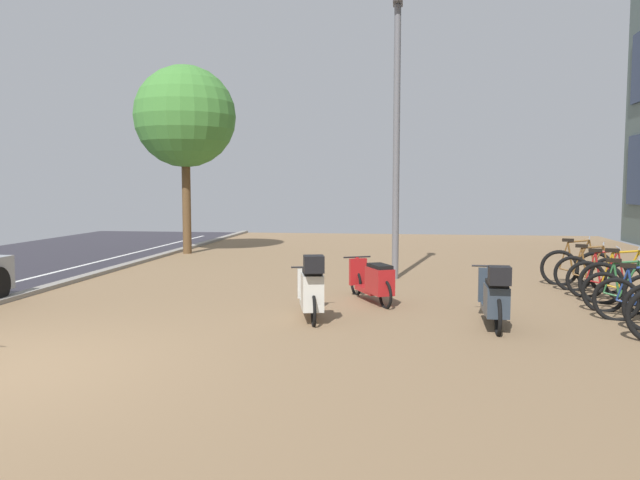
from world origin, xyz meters
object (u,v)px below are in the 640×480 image
at_px(bicycle_rack_03, 624,293).
at_px(scooter_far, 374,281).
at_px(bicycle_rack_05, 605,279).
at_px(bicycle_rack_04, 623,284).
at_px(lamp_post, 397,124).
at_px(bicycle_rack_06, 591,274).
at_px(scooter_near, 311,290).
at_px(scooter_mid, 495,297).
at_px(bicycle_rack_02, 640,300).
at_px(street_tree, 185,117).
at_px(bicycle_rack_07, 577,268).

distance_m(bicycle_rack_03, scooter_far, 3.93).
bearing_deg(bicycle_rack_05, bicycle_rack_03, -94.79).
distance_m(bicycle_rack_04, lamp_post, 5.43).
bearing_deg(lamp_post, bicycle_rack_06, -17.43).
xyz_separation_m(scooter_near, scooter_mid, (2.62, -0.12, -0.03)).
distance_m(bicycle_rack_02, bicycle_rack_04, 1.37).
bearing_deg(scooter_far, lamp_post, 84.00).
distance_m(bicycle_rack_05, street_tree, 12.19).
distance_m(lamp_post, street_tree, 7.54).
relative_size(bicycle_rack_03, scooter_mid, 0.64).
relative_size(bicycle_rack_02, lamp_post, 0.21).
bearing_deg(bicycle_rack_07, bicycle_rack_05, -84.70).
xyz_separation_m(scooter_far, lamp_post, (0.30, 2.86, 2.91)).
distance_m(bicycle_rack_06, bicycle_rack_07, 0.68).
height_order(bicycle_rack_02, scooter_mid, scooter_mid).
bearing_deg(bicycle_rack_06, scooter_far, -156.75).
relative_size(bicycle_rack_02, scooter_near, 0.73).
relative_size(bicycle_rack_02, scooter_far, 0.75).
height_order(bicycle_rack_07, lamp_post, lamp_post).
distance_m(bicycle_rack_06, scooter_mid, 4.00).
bearing_deg(bicycle_rack_04, street_tree, 145.90).
distance_m(bicycle_rack_07, scooter_near, 6.15).
xyz_separation_m(bicycle_rack_04, bicycle_rack_07, (-0.22, 2.03, -0.00)).
relative_size(scooter_near, scooter_far, 1.02).
relative_size(bicycle_rack_06, street_tree, 0.24).
height_order(bicycle_rack_02, bicycle_rack_05, bicycle_rack_05).
relative_size(bicycle_rack_05, bicycle_rack_07, 0.95).
distance_m(bicycle_rack_03, lamp_post, 5.66).
xyz_separation_m(lamp_post, street_tree, (-6.18, 4.26, 0.69)).
relative_size(bicycle_rack_04, bicycle_rack_07, 0.99).
height_order(bicycle_rack_04, bicycle_rack_06, bicycle_rack_04).
height_order(bicycle_rack_07, scooter_near, scooter_near).
relative_size(bicycle_rack_03, street_tree, 0.22).
relative_size(bicycle_rack_04, bicycle_rack_05, 1.04).
distance_m(scooter_mid, lamp_post, 5.52).
relative_size(bicycle_rack_06, scooter_near, 0.76).
xyz_separation_m(bicycle_rack_03, bicycle_rack_05, (0.11, 1.35, 0.01)).
bearing_deg(bicycle_rack_02, bicycle_rack_06, 88.66).
bearing_deg(street_tree, bicycle_rack_02, -39.69).
height_order(bicycle_rack_04, street_tree, street_tree).
height_order(scooter_mid, lamp_post, lamp_post).
bearing_deg(bicycle_rack_03, scooter_far, 175.29).
xyz_separation_m(bicycle_rack_07, scooter_near, (-4.75, -3.89, 0.10)).
relative_size(bicycle_rack_04, lamp_post, 0.23).
relative_size(bicycle_rack_06, bicycle_rack_07, 0.95).
relative_size(bicycle_rack_02, scooter_mid, 0.66).
bearing_deg(scooter_near, bicycle_rack_05, 27.49).
bearing_deg(lamp_post, street_tree, 145.39).
xyz_separation_m(bicycle_rack_05, lamp_post, (-3.73, 1.83, 2.95)).
bearing_deg(bicycle_rack_03, street_tree, 142.74).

